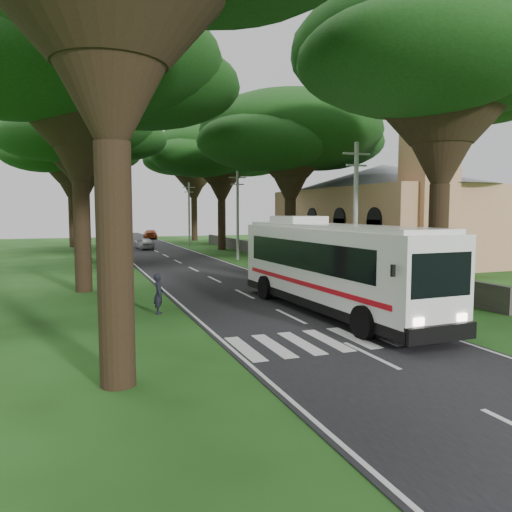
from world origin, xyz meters
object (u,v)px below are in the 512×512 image
(church, at_px, (383,205))
(pole_mid, at_px, (238,214))
(distant_car_c, at_px, (150,234))
(coach_bus, at_px, (332,265))
(pole_near, at_px, (355,216))
(distant_car_b, at_px, (123,238))
(pedestrian, at_px, (159,294))
(pole_far, at_px, (189,213))
(distant_car_a, at_px, (145,243))

(church, relative_size, pole_mid, 3.00)
(pole_mid, xyz_separation_m, distant_car_c, (-2.63, 36.22, -3.45))
(church, height_order, pole_mid, church)
(church, bearing_deg, coach_bus, -129.31)
(pole_near, bearing_deg, distant_car_c, 92.67)
(pole_near, xyz_separation_m, distant_car_b, (-7.58, 48.16, -3.51))
(coach_bus, distance_m, pedestrian, 7.61)
(pole_near, relative_size, pedestrian, 4.57)
(coach_bus, bearing_deg, pole_near, 45.15)
(pole_far, relative_size, pedestrian, 4.57)
(church, distance_m, distant_car_c, 43.55)
(church, bearing_deg, pole_mid, 160.19)
(pole_near, bearing_deg, pole_mid, 90.00)
(pole_mid, xyz_separation_m, distant_car_b, (-7.58, 28.16, -3.51))
(pole_mid, relative_size, distant_car_c, 1.65)
(pole_near, xyz_separation_m, distant_car_c, (-2.63, 56.22, -3.45))
(distant_car_a, xyz_separation_m, pedestrian, (-4.28, -36.31, 0.17))
(pole_far, bearing_deg, pole_mid, -90.00)
(pole_near, height_order, distant_car_c, pole_near)
(distant_car_a, distance_m, pedestrian, 36.56)
(pedestrian, bearing_deg, distant_car_a, 4.44)
(pole_near, xyz_separation_m, distant_car_a, (-6.30, 34.87, -3.48))
(pole_far, distance_m, distant_car_c, 16.79)
(pole_mid, relative_size, pole_far, 1.00)
(pole_near, height_order, coach_bus, pole_near)
(pole_mid, height_order, pole_far, same)
(pole_near, height_order, pole_far, same)
(distant_car_a, height_order, pedestrian, pedestrian)
(distant_car_a, xyz_separation_m, distant_car_c, (3.67, 21.36, 0.03))
(pole_mid, bearing_deg, pole_far, 90.00)
(pole_mid, height_order, distant_car_a, pole_mid)
(pole_mid, distance_m, pedestrian, 24.14)
(pole_far, distance_m, distant_car_a, 8.84)
(coach_bus, relative_size, distant_car_c, 2.72)
(pole_far, height_order, pedestrian, pole_far)
(distant_car_b, bearing_deg, distant_car_a, -89.86)
(distant_car_b, distance_m, distant_car_c, 9.46)
(church, height_order, coach_bus, church)
(distant_car_c, bearing_deg, pole_far, 103.85)
(pole_mid, xyz_separation_m, coach_bus, (-3.44, -23.76, -2.10))
(distant_car_c, bearing_deg, church, 114.89)
(church, bearing_deg, pole_near, -128.50)
(pole_near, bearing_deg, distant_car_a, 100.24)
(pole_mid, xyz_separation_m, pole_far, (0.00, 20.00, 0.00))
(distant_car_c, height_order, pedestrian, pedestrian)
(distant_car_a, bearing_deg, church, 129.70)
(pole_near, relative_size, distant_car_a, 2.03)
(pedestrian, bearing_deg, church, -42.32)
(distant_car_b, bearing_deg, coach_bus, -90.80)
(coach_bus, bearing_deg, pole_far, 83.13)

